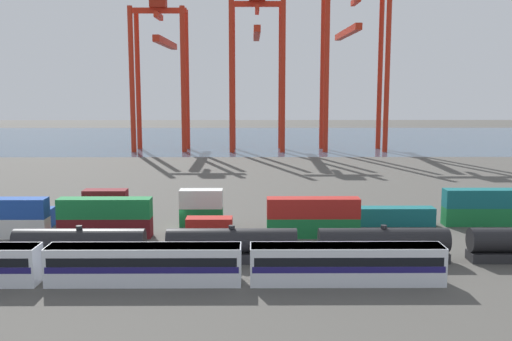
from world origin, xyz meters
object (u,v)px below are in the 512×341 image
(passenger_train, at_px, (144,263))
(freight_tank_row, at_px, (308,245))
(gantry_crane_central, at_px, (257,54))
(shipping_container_2, at_px, (2,228))
(shipping_container_14, at_px, (201,217))
(gantry_crane_east, at_px, (353,50))
(shipping_container_6, at_px, (209,227))
(shipping_container_16, at_px, (296,216))
(gantry_crane_west, at_px, (161,58))

(passenger_train, height_order, freight_tank_row, freight_tank_row)
(freight_tank_row, distance_m, gantry_crane_central, 119.38)
(freight_tank_row, distance_m, shipping_container_2, 40.56)
(freight_tank_row, xyz_separation_m, shipping_container_14, (-13.44, 17.06, -0.65))
(gantry_crane_east, bearing_deg, shipping_container_6, -108.91)
(shipping_container_2, distance_m, gantry_crane_east, 126.85)
(shipping_container_16, height_order, gantry_crane_east, gantry_crane_east)
(gantry_crane_central, bearing_deg, passenger_train, -95.72)
(freight_tank_row, relative_size, shipping_container_14, 10.91)
(gantry_crane_west, xyz_separation_m, gantry_crane_central, (29.11, -0.57, 1.32))
(shipping_container_16, bearing_deg, gantry_crane_east, 76.26)
(passenger_train, bearing_deg, shipping_container_14, 81.52)
(shipping_container_2, relative_size, gantry_crane_east, 0.24)
(freight_tank_row, height_order, shipping_container_6, freight_tank_row)
(shipping_container_2, height_order, gantry_crane_west, gantry_crane_west)
(freight_tank_row, xyz_separation_m, gantry_crane_central, (-4.70, 116.16, 27.14))
(shipping_container_2, distance_m, gantry_crane_west, 109.27)
(shipping_container_2, bearing_deg, shipping_container_6, 0.00)
(shipping_container_6, height_order, gantry_crane_west, gantry_crane_west)
(shipping_container_14, relative_size, gantry_crane_west, 0.13)
(gantry_crane_west, bearing_deg, freight_tank_row, -73.84)
(shipping_container_2, height_order, gantry_crane_east, gantry_crane_east)
(shipping_container_2, bearing_deg, freight_tank_row, -15.51)
(passenger_train, relative_size, gantry_crane_central, 1.27)
(shipping_container_14, distance_m, gantry_crane_central, 103.29)
(shipping_container_6, bearing_deg, shipping_container_16, 27.57)
(shipping_container_2, bearing_deg, shipping_container_14, 13.63)
(shipping_container_2, xyz_separation_m, gantry_crane_east, (63.49, 105.90, 29.07))
(shipping_container_14, xyz_separation_m, gantry_crane_central, (8.74, 99.10, 27.78))
(freight_tank_row, bearing_deg, shipping_container_6, 137.59)
(shipping_container_2, distance_m, shipping_container_14, 26.38)
(shipping_container_16, xyz_separation_m, gantry_crane_west, (-33.86, 99.67, 26.46))
(freight_tank_row, distance_m, gantry_crane_east, 122.61)
(passenger_train, height_order, shipping_container_16, passenger_train)
(shipping_container_14, height_order, gantry_crane_central, gantry_crane_central)
(freight_tank_row, bearing_deg, gantry_crane_central, 92.32)
(shipping_container_16, bearing_deg, shipping_container_2, -170.97)
(gantry_crane_central, bearing_deg, shipping_container_14, -95.04)
(shipping_container_14, xyz_separation_m, gantry_crane_west, (-20.38, 99.67, 26.46))
(passenger_train, height_order, gantry_crane_central, gantry_crane_central)
(shipping_container_2, xyz_separation_m, gantry_crane_central, (34.37, 105.32, 27.78))
(gantry_crane_central, bearing_deg, freight_tank_row, -87.68)
(freight_tank_row, distance_m, gantry_crane_west, 124.24)
(shipping_container_6, height_order, gantry_crane_east, gantry_crane_east)
(shipping_container_6, xyz_separation_m, shipping_container_14, (-1.57, 6.22, 0.00))
(gantry_crane_central, height_order, gantry_crane_east, gantry_crane_east)
(gantry_crane_east, bearing_deg, passenger_train, -108.50)
(gantry_crane_central, bearing_deg, shipping_container_16, -87.26)
(shipping_container_16, height_order, gantry_crane_west, gantry_crane_west)
(gantry_crane_central, bearing_deg, gantry_crane_east, 1.14)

